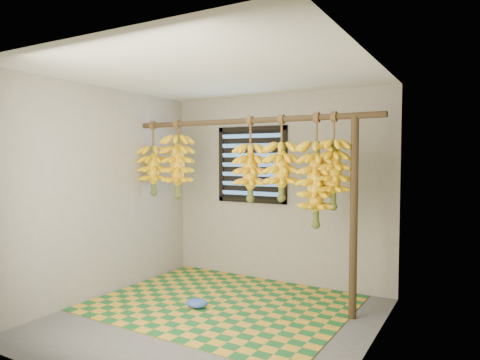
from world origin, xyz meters
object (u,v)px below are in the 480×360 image
Objects in this scene: plastic_bag at (197,303)px; banana_bunch_f at (334,174)px; support_post at (354,218)px; banana_bunch_a at (154,170)px; banana_bunch_d at (281,171)px; woven_mat at (223,303)px; banana_bunch_e at (316,184)px; banana_bunch_c at (250,172)px; banana_bunch_b at (177,166)px.

banana_bunch_f is (1.29, 0.55, 1.37)m from plastic_bag.
support_post is 2.59m from banana_bunch_a.
banana_bunch_f is (0.57, -0.00, -0.02)m from banana_bunch_d.
banana_bunch_e is at bearing 16.07° from woven_mat.
banana_bunch_c and banana_bunch_e have the same top height.
banana_bunch_e is (2.16, 0.00, -0.11)m from banana_bunch_a.
woven_mat is 2.83× the size of banana_bunch_c.
banana_bunch_e is at bearing 26.46° from plastic_bag.
woven_mat is 11.20× the size of plastic_bag.
woven_mat is 2.72× the size of banana_bunch_f.
banana_bunch_f is (1.14, 0.28, 1.42)m from woven_mat.
plastic_bag is 0.25× the size of banana_bunch_b.
banana_bunch_c is (0.34, 0.55, 1.37)m from plastic_bag.
woven_mat is at bearing 61.31° from plastic_bag.
banana_bunch_b is 1.79m from banana_bunch_e.
banana_bunch_f is (2.34, 0.00, -0.01)m from banana_bunch_a.
banana_bunch_f is at bearing 0.00° from banana_bunch_a.
plastic_bag is (-1.50, -0.55, -0.94)m from support_post.
banana_bunch_c is 0.95m from banana_bunch_f.
banana_bunch_a and banana_bunch_f have the same top height.
banana_bunch_c is 0.80× the size of banana_bunch_e.
banana_bunch_c is 0.96× the size of banana_bunch_f.
banana_bunch_f is at bearing 0.00° from banana_bunch_b.
banana_bunch_c is (-1.15, 0.00, 0.43)m from support_post.
banana_bunch_f is (0.95, 0.00, -0.00)m from banana_bunch_c.
support_post is at bearing 11.59° from woven_mat.
banana_bunch_d is at bearing 0.00° from banana_bunch_b.
banana_bunch_e reaches higher than woven_mat.
banana_bunch_c is at bearing 180.00° from banana_bunch_f.
plastic_bag is at bearing -121.87° from banana_bunch_c.
banana_bunch_b is at bearing -180.00° from banana_bunch_d.
support_post is 2.06× the size of banana_bunch_f.
banana_bunch_e is at bearing 180.00° from banana_bunch_f.
banana_bunch_e is at bearing 0.00° from banana_bunch_a.
banana_bunch_a is at bearing 167.11° from woven_mat.
support_post is 1.85m from plastic_bag.
banana_bunch_b is 1.39m from banana_bunch_d.
banana_bunch_b is 1.01× the size of banana_bunch_c.
support_post is 2.20× the size of banana_bunch_d.
woven_mat is 1.84m from banana_bunch_f.
support_post is at bearing 0.00° from banana_bunch_f.
banana_bunch_c is at bearing 0.00° from banana_bunch_b.
banana_bunch_d is (0.38, 0.00, 0.02)m from banana_bunch_c.
banana_bunch_b and banana_bunch_d have the same top height.
banana_bunch_e is (1.11, 0.55, 1.26)m from plastic_bag.
banana_bunch_c is at bearing 55.16° from woven_mat.
banana_bunch_d is at bearing 25.87° from woven_mat.
banana_bunch_a is at bearing 152.38° from plastic_bag.
banana_bunch_a is at bearing 180.00° from banana_bunch_c.
banana_bunch_d is 0.57m from banana_bunch_f.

